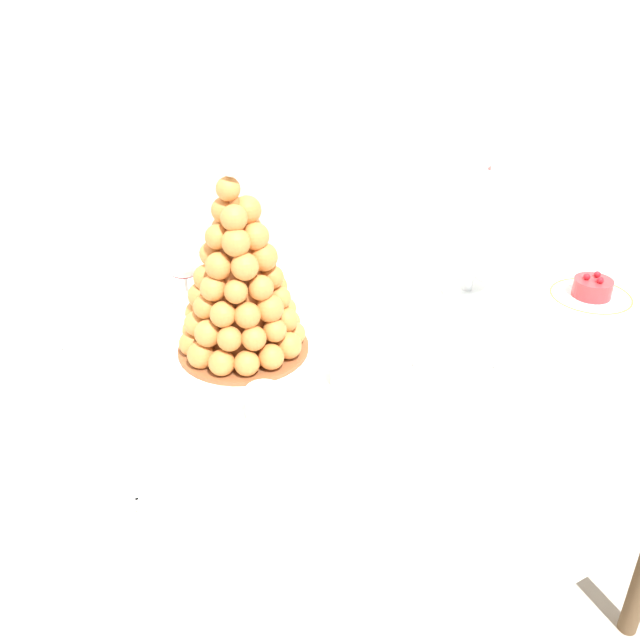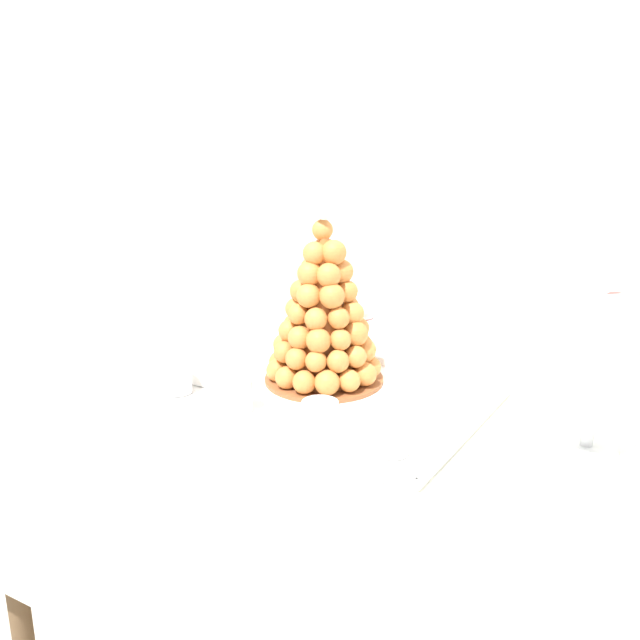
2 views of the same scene
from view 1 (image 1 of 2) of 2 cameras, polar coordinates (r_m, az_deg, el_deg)
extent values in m
plane|color=beige|center=(1.84, 0.91, -23.96)|extent=(12.00, 12.00, 0.00)
cube|color=silver|center=(1.96, -14.02, 21.99)|extent=(4.80, 0.10, 2.50)
cylinder|color=brown|center=(2.07, 10.70, -2.87)|extent=(0.04, 0.04, 0.78)
cube|color=brown|center=(1.30, 1.18, -2.70)|extent=(1.36, 0.83, 0.02)
cube|color=white|center=(1.29, 1.18, -2.27)|extent=(1.42, 0.89, 0.00)
cube|color=white|center=(1.12, 13.71, -19.35)|extent=(1.42, 0.01, 0.30)
cube|color=white|center=(1.71, -6.63, 0.23)|extent=(1.42, 0.01, 0.30)
cube|color=white|center=(1.79, 20.92, -0.21)|extent=(0.01, 0.89, 0.30)
cube|color=white|center=(1.22, -3.80, -3.95)|extent=(0.62, 0.43, 0.01)
cube|color=white|center=(1.06, 1.53, -8.98)|extent=(0.62, 0.01, 0.02)
cube|color=white|center=(1.39, -7.87, 0.75)|extent=(0.62, 0.01, 0.02)
cube|color=white|center=(1.14, -17.97, -7.59)|extent=(0.01, 0.43, 0.02)
cube|color=white|center=(1.36, 7.90, 0.12)|extent=(0.01, 0.43, 0.02)
cylinder|color=white|center=(1.22, -3.81, -3.80)|extent=(0.40, 0.40, 0.00)
cylinder|color=brown|center=(1.27, -6.24, -2.25)|extent=(0.24, 0.24, 0.01)
cone|color=#B96B33|center=(1.20, -6.65, 4.20)|extent=(0.15, 0.15, 0.31)
sphere|color=#D7843E|center=(1.29, -2.64, -0.12)|extent=(0.05, 0.05, 0.05)
sphere|color=#DA8841|center=(1.32, -3.90, 0.50)|extent=(0.04, 0.04, 0.04)
sphere|color=#DB8842|center=(1.33, -5.64, 0.78)|extent=(0.04, 0.04, 0.04)
sphere|color=#DA8740|center=(1.33, -7.50, 0.61)|extent=(0.04, 0.04, 0.04)
sphere|color=#DA8741|center=(1.32, -9.13, 0.00)|extent=(0.04, 0.04, 0.04)
sphere|color=#D7833E|center=(1.29, -10.19, -0.83)|extent=(0.05, 0.05, 0.05)
sphere|color=#D8843F|center=(1.25, -10.41, -1.88)|extent=(0.05, 0.05, 0.05)
sphere|color=#D7833E|center=(1.21, -9.67, -2.81)|extent=(0.05, 0.05, 0.05)
sphere|color=#D7843F|center=(1.19, -8.07, -3.42)|extent=(0.05, 0.05, 0.05)
sphere|color=#D8843F|center=(1.18, -6.00, -3.53)|extent=(0.04, 0.04, 0.04)
sphere|color=#D7833E|center=(1.19, -4.00, -3.01)|extent=(0.04, 0.04, 0.04)
sphere|color=#D8853F|center=(1.22, -2.62, -2.08)|extent=(0.05, 0.05, 0.05)
sphere|color=#DD8A43|center=(1.25, -2.15, -1.11)|extent=(0.04, 0.04, 0.04)
sphere|color=#DB8942|center=(1.29, -3.89, 1.66)|extent=(0.05, 0.05, 0.05)
sphere|color=#DB8841|center=(1.31, -5.48, 1.94)|extent=(0.04, 0.04, 0.04)
sphere|color=#D8853F|center=(1.31, -7.29, 1.93)|extent=(0.04, 0.04, 0.04)
sphere|color=#D6823E|center=(1.29, -8.88, 1.37)|extent=(0.04, 0.04, 0.04)
sphere|color=#DA8640|center=(1.26, -9.88, 0.57)|extent=(0.05, 0.05, 0.05)
sphere|color=#DD8B43|center=(1.22, -10.00, -0.28)|extent=(0.05, 0.05, 0.05)
sphere|color=#DD8B43|center=(1.19, -9.12, -1.07)|extent=(0.05, 0.05, 0.05)
sphere|color=#D8853F|center=(1.17, -7.43, -1.49)|extent=(0.04, 0.04, 0.04)
sphere|color=#DB8841|center=(1.17, -5.42, -1.49)|extent=(0.04, 0.04, 0.04)
sphere|color=#DA8741|center=(1.19, -3.71, -0.85)|extent=(0.04, 0.04, 0.04)
sphere|color=#D98640|center=(1.22, -2.81, 0.01)|extent=(0.04, 0.04, 0.04)
sphere|color=#DD8B43|center=(1.26, -2.90, 0.95)|extent=(0.04, 0.04, 0.04)
sphere|color=#D7833E|center=(1.27, -5.19, 3.17)|extent=(0.04, 0.04, 0.04)
sphere|color=#DD8B43|center=(1.28, -7.06, 3.24)|extent=(0.04, 0.04, 0.04)
sphere|color=#DC8942|center=(1.26, -8.73, 2.68)|extent=(0.04, 0.04, 0.04)
sphere|color=#DC8A42|center=(1.23, -9.63, 1.98)|extent=(0.05, 0.05, 0.05)
sphere|color=#D8853F|center=(1.19, -9.35, 1.06)|extent=(0.04, 0.04, 0.04)
sphere|color=#DB8841|center=(1.17, -7.92, 0.46)|extent=(0.04, 0.04, 0.04)
sphere|color=#DA8740|center=(1.16, -5.88, 0.32)|extent=(0.05, 0.05, 0.05)
sphere|color=#D8853F|center=(1.18, -4.11, 0.95)|extent=(0.05, 0.05, 0.05)
sphere|color=#DA8740|center=(1.21, -3.33, 1.82)|extent=(0.04, 0.04, 0.04)
sphere|color=#D6823E|center=(1.25, -3.78, 2.75)|extent=(0.05, 0.05, 0.05)
sphere|color=#D8843F|center=(1.25, -6.37, 4.69)|extent=(0.04, 0.04, 0.04)
sphere|color=#DC8942|center=(1.24, -8.25, 4.29)|extent=(0.04, 0.04, 0.04)
sphere|color=#DA8740|center=(1.21, -9.24, 3.44)|extent=(0.05, 0.05, 0.05)
sphere|color=#DD8B43|center=(1.17, -8.71, 2.59)|extent=(0.04, 0.04, 0.04)
sphere|color=#DA8740|center=(1.15, -6.87, 2.31)|extent=(0.04, 0.04, 0.04)
sphere|color=#DC8942|center=(1.16, -4.84, 2.64)|extent=(0.04, 0.04, 0.04)
sphere|color=#D6823D|center=(1.20, -3.93, 3.51)|extent=(0.04, 0.04, 0.04)
sphere|color=#DC8942|center=(1.23, -4.59, 4.29)|extent=(0.05, 0.05, 0.05)
sphere|color=#DC8942|center=(1.23, -7.23, 5.91)|extent=(0.05, 0.05, 0.05)
sphere|color=#DD8B43|center=(1.20, -8.76, 5.35)|extent=(0.04, 0.04, 0.04)
sphere|color=#D98640|center=(1.16, -8.27, 4.39)|extent=(0.05, 0.05, 0.05)
sphere|color=#DD8B43|center=(1.15, -6.15, 4.35)|extent=(0.05, 0.05, 0.05)
sphere|color=#D8843F|center=(1.17, -4.62, 5.15)|extent=(0.05, 0.05, 0.05)
sphere|color=#D6823D|center=(1.21, -5.22, 5.93)|extent=(0.04, 0.04, 0.04)
sphere|color=#DB8942|center=(1.20, -7.72, 7.38)|extent=(0.05, 0.05, 0.05)
sphere|color=#D8853F|center=(1.16, -8.38, 6.72)|extent=(0.04, 0.04, 0.04)
sphere|color=#DC8942|center=(1.14, -6.86, 6.30)|extent=(0.05, 0.05, 0.05)
sphere|color=#DA8741|center=(1.16, -5.29, 6.82)|extent=(0.05, 0.05, 0.05)
sphere|color=#D8843F|center=(1.19, -5.86, 7.46)|extent=(0.05, 0.05, 0.05)
sphere|color=#DB8841|center=(1.17, -7.78, 8.86)|extent=(0.04, 0.04, 0.04)
sphere|color=#DD8A43|center=(1.14, -7.03, 8.26)|extent=(0.04, 0.04, 0.04)
sphere|color=#D6833E|center=(1.16, -5.98, 8.91)|extent=(0.05, 0.05, 0.05)
sphere|color=#DD8A43|center=(1.15, -7.51, 10.56)|extent=(0.04, 0.04, 0.04)
sphere|color=white|center=(1.13, -7.18, 12.50)|extent=(0.04, 0.04, 0.04)
cylinder|color=silver|center=(1.05, -12.34, -9.04)|extent=(0.05, 0.05, 0.05)
cylinder|color=#F4EAC6|center=(1.06, -12.26, -9.64)|extent=(0.05, 0.05, 0.02)
cylinder|color=white|center=(1.05, -12.36, -8.86)|extent=(0.05, 0.05, 0.02)
sphere|color=brown|center=(1.04, -12.16, -8.41)|extent=(0.01, 0.01, 0.01)
cylinder|color=silver|center=(1.08, -4.61, -6.88)|extent=(0.05, 0.05, 0.06)
cylinder|color=brown|center=(1.09, -4.58, -7.57)|extent=(0.05, 0.05, 0.02)
cylinder|color=#8C603D|center=(1.08, -4.62, -6.68)|extent=(0.05, 0.05, 0.02)
sphere|color=brown|center=(1.07, -4.41, -6.10)|extent=(0.02, 0.02, 0.02)
cylinder|color=silver|center=(1.16, 2.46, -4.29)|extent=(0.06, 0.06, 0.05)
cylinder|color=#F4EAC6|center=(1.17, 2.44, -4.85)|extent=(0.06, 0.06, 0.02)
cylinder|color=white|center=(1.16, 2.46, -4.13)|extent=(0.06, 0.06, 0.01)
sphere|color=brown|center=(1.16, 2.23, -3.46)|extent=(0.02, 0.02, 0.02)
cylinder|color=silver|center=(1.22, 8.82, -2.57)|extent=(0.05, 0.05, 0.06)
cylinder|color=brown|center=(1.23, 8.77, -3.20)|extent=(0.04, 0.04, 0.02)
cylinder|color=#8C603D|center=(1.22, 8.84, -2.38)|extent=(0.04, 0.04, 0.02)
sphere|color=brown|center=(1.21, 8.63, -1.88)|extent=(0.01, 0.01, 0.01)
cylinder|color=white|center=(1.13, -13.29, -7.03)|extent=(0.09, 0.09, 0.02)
cylinder|color=#F2CC59|center=(1.12, -13.34, -6.66)|extent=(0.08, 0.08, 0.00)
cylinder|color=white|center=(1.51, 11.88, 2.36)|extent=(0.10, 0.10, 0.01)
cylinder|color=white|center=(1.50, 12.03, 3.67)|extent=(0.02, 0.02, 0.07)
cylinder|color=white|center=(1.44, 12.56, 8.34)|extent=(0.13, 0.13, 0.19)
cylinder|color=#9ED860|center=(1.48, 12.69, 5.57)|extent=(0.06, 0.05, 0.05)
cylinder|color=#F9A54C|center=(1.48, 11.50, 5.61)|extent=(0.05, 0.05, 0.04)
cylinder|color=#72B2E0|center=(1.46, 12.38, 5.19)|extent=(0.05, 0.05, 0.05)
cylinder|color=brown|center=(1.48, 12.55, 6.46)|extent=(0.05, 0.05, 0.04)
cylinder|color=pink|center=(1.47, 11.81, 6.40)|extent=(0.05, 0.05, 0.04)
cylinder|color=#D199D8|center=(1.44, 12.05, 5.91)|extent=(0.06, 0.05, 0.06)
cylinder|color=#E54C47|center=(1.47, 13.17, 6.22)|extent=(0.04, 0.04, 0.03)
cylinder|color=#F9A54C|center=(1.48, 12.11, 7.48)|extent=(0.05, 0.05, 0.05)
cylinder|color=#D199D8|center=(1.45, 11.72, 7.11)|extent=(0.05, 0.04, 0.05)
cylinder|color=pink|center=(1.43, 12.52, 6.74)|extent=(0.05, 0.05, 0.04)
cylinder|color=#D199D8|center=(1.46, 13.12, 7.06)|extent=(0.05, 0.04, 0.05)
cylinder|color=pink|center=(1.46, 11.50, 8.21)|extent=(0.05, 0.05, 0.05)
cylinder|color=brown|center=(1.44, 12.46, 7.75)|extent=(0.05, 0.04, 0.05)
cylinder|color=pink|center=(1.46, 13.25, 8.01)|extent=(0.05, 0.04, 0.03)
cylinder|color=#F9A54C|center=(1.44, 12.14, 8.81)|extent=(0.05, 0.05, 0.05)
cylinder|color=yellow|center=(1.42, 13.15, 8.43)|extent=(0.06, 0.05, 0.05)
cylinder|color=pink|center=(1.47, 13.00, 9.14)|extent=(0.06, 0.05, 0.06)
cylinder|color=brown|center=(1.43, 12.30, 9.52)|extent=(0.06, 0.05, 0.06)
cylinder|color=brown|center=(1.42, 13.51, 9.30)|extent=(0.05, 0.05, 0.05)
cylinder|color=yellow|center=(1.47, 12.40, 10.06)|extent=(0.07, 0.04, 0.07)
cylinder|color=yellow|center=(1.41, 12.25, 10.25)|extent=(0.05, 0.05, 0.04)
cylinder|color=#E54C47|center=(1.43, 13.73, 10.32)|extent=(0.06, 0.04, 0.06)
cylinder|color=yellow|center=(1.44, 12.26, 10.64)|extent=(0.05, 0.04, 0.05)
cylinder|color=#72B2E0|center=(1.40, 12.92, 10.99)|extent=(0.06, 0.04, 0.06)
cylinder|color=#E54C47|center=(1.42, 14.19, 11.19)|extent=(0.06, 0.05, 0.05)
cylinder|color=#72B2E0|center=(1.43, 12.69, 11.44)|extent=(0.06, 0.04, 0.05)
cylinder|color=yellow|center=(1.41, 11.90, 11.30)|extent=(0.05, 0.05, 0.04)
cylinder|color=white|center=(1.56, 21.19, 1.76)|extent=(0.17, 0.17, 0.01)
torus|color=gold|center=(1.56, 21.21, 1.86)|extent=(0.17, 0.17, 0.00)
cylinder|color=red|center=(1.55, 21.34, 2.46)|extent=(0.08, 0.08, 0.04)
sphere|color=#A51923|center=(1.55, 21.68, 3.47)|extent=(0.01, 0.01, 0.01)
sphere|color=#A51923|center=(1.54, 20.93, 3.32)|extent=(0.01, 0.01, 0.01)
sphere|color=#A51923|center=(1.53, 21.89, 3.02)|extent=(0.01, 0.01, 0.01)
cylinder|color=silver|center=(1.44, -10.67, 0.94)|extent=(0.06, 0.06, 0.00)
cylinder|color=silver|center=(1.42, -10.81, 2.27)|extent=(0.01, 0.01, 0.07)
sphere|color=silver|center=(1.39, -11.06, 4.73)|extent=(0.07, 0.07, 0.07)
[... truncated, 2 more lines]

